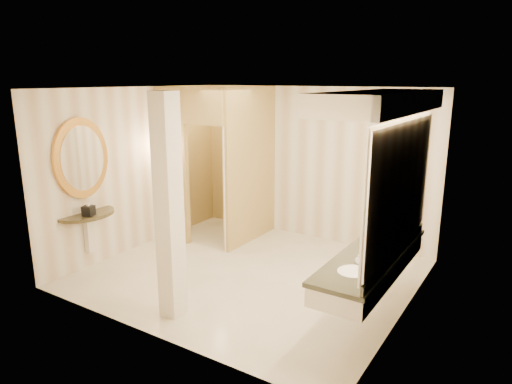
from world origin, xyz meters
TOP-DOWN VIEW (x-y plane):
  - floor at (0.00, 0.00)m, footprint 4.50×4.50m
  - ceiling at (0.00, 0.00)m, footprint 4.50×4.50m
  - wall_back at (0.00, 2.00)m, footprint 4.50×0.02m
  - wall_front at (0.00, -2.00)m, footprint 4.50×0.02m
  - wall_left at (-2.25, 0.00)m, footprint 0.02×4.00m
  - wall_right at (2.25, 0.00)m, footprint 0.02×4.00m
  - toilet_closet at (-1.13, 0.97)m, footprint 1.50×1.55m
  - wall_sconce at (-1.93, 0.43)m, footprint 0.14×0.14m
  - vanity at (1.98, -0.38)m, footprint 0.75×2.47m
  - console_shelf at (-2.21, -1.11)m, footprint 0.91×0.91m
  - pillar at (-0.13, -1.51)m, footprint 0.25×0.25m
  - tissue_box at (-2.03, -1.20)m, footprint 0.19×0.19m
  - toilet at (-1.10, 1.75)m, footprint 0.45×0.76m
  - soap_bottle_a at (1.97, -0.72)m, footprint 0.07×0.07m
  - soap_bottle_b at (1.93, -0.78)m, footprint 0.09×0.09m
  - soap_bottle_c at (1.97, -0.53)m, footprint 0.09×0.09m

SIDE VIEW (x-z plane):
  - floor at x=0.00m, z-range 0.00..0.00m
  - toilet at x=-1.10m, z-range 0.00..0.76m
  - soap_bottle_b at x=1.93m, z-range 0.88..0.98m
  - soap_bottle_a at x=1.97m, z-range 0.88..1.00m
  - tissue_box at x=-2.03m, z-range 0.88..1.02m
  - soap_bottle_c at x=1.97m, z-range 0.88..1.10m
  - console_shelf at x=-2.21m, z-range 0.38..2.29m
  - wall_back at x=0.00m, z-range 0.00..2.70m
  - wall_front at x=0.00m, z-range 0.00..2.70m
  - wall_left at x=-2.25m, z-range 0.00..2.70m
  - wall_right at x=2.25m, z-range 0.00..2.70m
  - pillar at x=-0.13m, z-range 0.00..2.70m
  - toilet_closet at x=-1.13m, z-range 0.04..2.74m
  - vanity at x=1.98m, z-range 0.58..2.67m
  - wall_sconce at x=-1.93m, z-range 1.52..1.94m
  - ceiling at x=0.00m, z-range 2.70..2.70m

